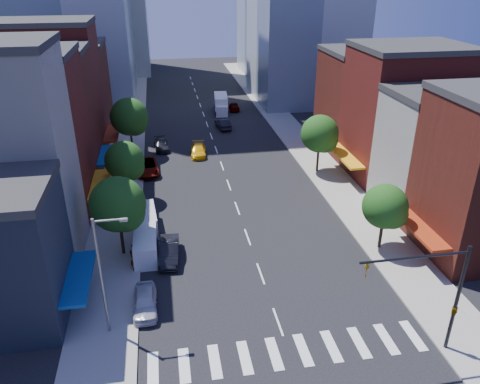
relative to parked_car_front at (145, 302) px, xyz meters
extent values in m
plane|color=black|center=(9.50, -3.01, -0.75)|extent=(220.00, 220.00, 0.00)
cube|color=gray|center=(-3.00, 36.99, -0.68)|extent=(5.00, 120.00, 0.15)
cube|color=gray|center=(22.00, 36.99, -0.68)|extent=(5.00, 120.00, 0.15)
cube|color=silver|center=(9.50, -6.01, -0.75)|extent=(19.00, 3.00, 0.01)
cube|color=maroon|center=(-11.50, 17.49, 7.25)|extent=(12.00, 9.00, 16.00)
cube|color=#501C14|center=(-11.50, 25.99, 6.75)|extent=(12.00, 8.00, 15.00)
cube|color=maroon|center=(-11.50, 34.49, 7.75)|extent=(12.00, 9.00, 17.00)
cube|color=#501C14|center=(-11.50, 43.99, 5.75)|extent=(12.00, 10.00, 13.00)
cube|color=beige|center=(30.50, 11.99, 5.25)|extent=(12.00, 8.00, 12.00)
cube|color=maroon|center=(30.50, 20.99, 6.75)|extent=(12.00, 10.00, 15.00)
cube|color=#501C14|center=(30.50, 30.99, 5.75)|extent=(12.00, 10.00, 13.00)
cylinder|color=black|center=(20.00, -7.51, 3.40)|extent=(0.24, 0.24, 8.00)
cylinder|color=black|center=(16.50, -7.51, 7.00)|extent=(7.00, 0.16, 0.16)
imported|color=gold|center=(13.50, -7.51, 6.40)|extent=(0.22, 0.18, 1.10)
imported|color=gold|center=(20.00, -7.51, 2.60)|extent=(0.48, 2.24, 0.90)
cylinder|color=slate|center=(-2.50, -2.01, 3.90)|extent=(0.20, 0.20, 9.00)
cylinder|color=slate|center=(-1.50, -2.01, 8.20)|extent=(2.00, 0.14, 0.14)
cube|color=slate|center=(-0.60, -2.01, 8.15)|extent=(0.50, 0.25, 0.18)
cylinder|color=black|center=(-2.00, 7.99, 1.36)|extent=(0.28, 0.28, 3.92)
sphere|color=#1C3F12|center=(-2.00, 7.99, 4.30)|extent=(4.80, 4.80, 4.80)
sphere|color=#1C3F12|center=(-1.40, 7.69, 3.60)|extent=(3.36, 3.36, 3.36)
cylinder|color=black|center=(-2.00, 18.99, 1.22)|extent=(0.28, 0.28, 3.64)
sphere|color=#1C3F12|center=(-2.00, 18.99, 3.95)|extent=(4.20, 4.20, 4.20)
sphere|color=#1C3F12|center=(-1.40, 18.69, 3.30)|extent=(2.94, 2.94, 2.94)
cylinder|color=black|center=(-2.00, 32.99, 1.50)|extent=(0.28, 0.28, 4.20)
sphere|color=#1C3F12|center=(-2.00, 32.99, 4.65)|extent=(5.00, 5.00, 5.00)
sphere|color=#1C3F12|center=(-1.40, 32.69, 3.90)|extent=(3.50, 3.50, 3.50)
cylinder|color=black|center=(21.00, 4.99, 1.08)|extent=(0.28, 0.28, 3.36)
sphere|color=#1C3F12|center=(21.00, 4.99, 3.60)|extent=(4.00, 4.00, 4.00)
sphere|color=#1C3F12|center=(21.60, 4.69, 3.00)|extent=(2.80, 2.80, 2.80)
cylinder|color=black|center=(21.00, 22.99, 1.36)|extent=(0.28, 0.28, 3.92)
sphere|color=#1C3F12|center=(21.00, 22.99, 4.30)|extent=(4.60, 4.60, 4.60)
sphere|color=#1C3F12|center=(21.60, 22.69, 3.60)|extent=(3.22, 3.22, 3.22)
imported|color=silver|center=(0.00, 0.00, 0.00)|extent=(1.80, 4.42, 1.50)
imported|color=black|center=(2.00, 6.58, 0.05)|extent=(2.02, 4.99, 1.61)
imported|color=#999999|center=(0.00, 26.33, 0.03)|extent=(3.12, 5.86, 1.57)
imported|color=black|center=(1.93, 34.38, -0.08)|extent=(2.23, 4.76, 1.34)
cube|color=silver|center=(0.00, 7.39, 0.29)|extent=(2.01, 4.98, 2.09)
cube|color=black|center=(0.01, 5.50, 0.59)|extent=(1.84, 1.00, 0.90)
cylinder|color=black|center=(-0.89, 5.69, -0.40)|extent=(0.25, 0.76, 0.76)
cylinder|color=black|center=(0.90, 5.70, -0.40)|extent=(0.25, 0.76, 0.76)
cylinder|color=black|center=(-0.90, 9.07, -0.40)|extent=(0.25, 0.76, 0.76)
cylinder|color=black|center=(0.89, 9.08, -0.40)|extent=(0.25, 0.76, 0.76)
cube|color=silver|center=(0.00, 12.33, 0.25)|extent=(2.27, 4.88, 1.99)
cube|color=black|center=(0.14, 10.53, 0.53)|extent=(1.83, 1.09, 0.85)
cylinder|color=black|center=(-0.72, 10.65, -0.42)|extent=(0.29, 0.74, 0.72)
cylinder|color=black|center=(0.98, 10.78, -0.42)|extent=(0.29, 0.74, 0.72)
cylinder|color=black|center=(-0.98, 13.87, -0.42)|extent=(0.29, 0.74, 0.72)
cylinder|color=black|center=(0.72, 14.00, -0.42)|extent=(0.29, 0.74, 0.72)
imported|color=yellow|center=(6.85, 31.35, -0.05)|extent=(2.40, 4.97, 1.40)
imported|color=black|center=(11.78, 42.38, 0.02)|extent=(2.26, 4.88, 1.55)
imported|color=#999999|center=(15.22, 52.53, -0.04)|extent=(1.95, 4.27, 1.42)
cube|color=white|center=(12.81, 52.27, 0.71)|extent=(2.74, 6.09, 2.91)
cube|color=white|center=(12.48, 48.83, 0.25)|extent=(2.15, 1.82, 1.82)
cylinder|color=black|center=(11.55, 49.65, -0.34)|extent=(0.35, 0.84, 0.82)
cylinder|color=black|center=(13.54, 49.46, -0.34)|extent=(0.35, 0.84, 0.82)
cylinder|color=black|center=(11.94, 53.73, -0.34)|extent=(0.35, 0.84, 0.82)
cylinder|color=black|center=(13.93, 53.53, -0.34)|extent=(0.35, 0.84, 0.82)
imported|color=#999999|center=(-1.00, 5.26, 0.34)|extent=(0.50, 0.72, 1.88)
imported|color=#999999|center=(-1.00, 6.56, 0.21)|extent=(0.65, 0.81, 1.62)
camera|label=1|loc=(2.26, -28.68, 22.55)|focal=35.00mm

